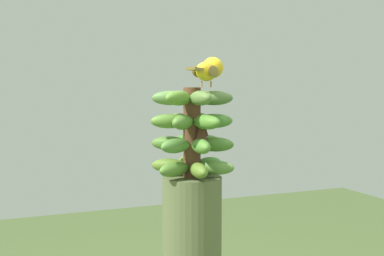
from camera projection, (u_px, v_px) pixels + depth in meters
banana_bunch at (192, 132)px, 1.35m from camera, size 0.26×0.26×0.27m
perched_bird at (209, 70)px, 1.34m from camera, size 0.18×0.18×0.09m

